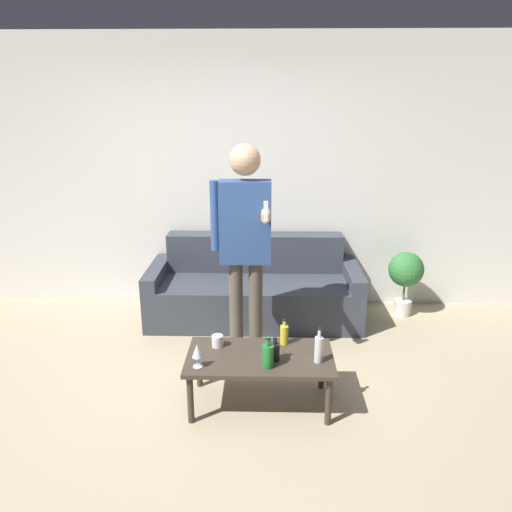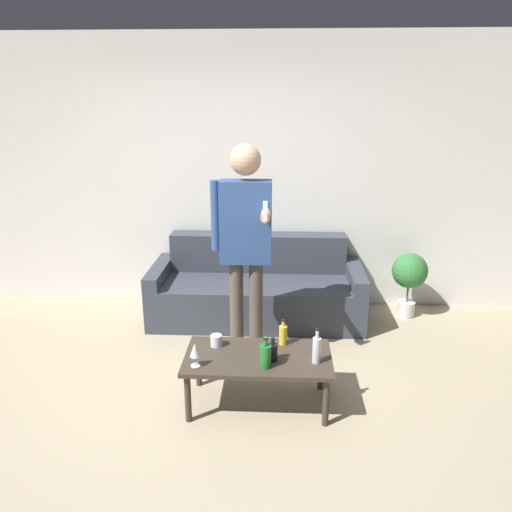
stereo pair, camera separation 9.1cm
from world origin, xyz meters
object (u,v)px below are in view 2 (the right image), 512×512
coffee_table (258,361)px  person_standing_front (245,236)px  couch (257,290)px  bottle_orange (317,349)px

coffee_table → person_standing_front: bearing=101.5°
couch → person_standing_front: (-0.05, -0.86, 0.79)m
bottle_orange → person_standing_front: bearing=126.4°
couch → coffee_table: size_ratio=2.00×
couch → bottle_orange: bearing=-73.1°
couch → person_standing_front: size_ratio=1.15×
coffee_table → bottle_orange: (0.40, -0.07, 0.14)m
couch → person_standing_front: bearing=-93.4°
person_standing_front → couch: bearing=86.6°
couch → person_standing_front: 1.16m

